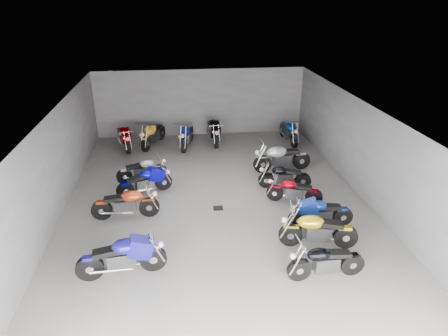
# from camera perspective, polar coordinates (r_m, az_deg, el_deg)

# --- Properties ---
(ground) EXTENTS (14.00, 14.00, 0.00)m
(ground) POSITION_cam_1_polar(r_m,az_deg,el_deg) (13.64, -1.08, -4.73)
(ground) COLOR gray
(ground) RESTS_ON ground
(wall_back) EXTENTS (10.00, 0.10, 3.20)m
(wall_back) POSITION_cam_1_polar(r_m,az_deg,el_deg) (19.57, -3.37, 9.30)
(wall_back) COLOR gray
(wall_back) RESTS_ON ground
(wall_left) EXTENTS (0.10, 14.00, 3.20)m
(wall_left) POSITION_cam_1_polar(r_m,az_deg,el_deg) (13.42, -22.88, 0.35)
(wall_left) COLOR gray
(wall_left) RESTS_ON ground
(wall_right) EXTENTS (0.10, 14.00, 3.20)m
(wall_right) POSITION_cam_1_polar(r_m,az_deg,el_deg) (14.32, 19.20, 2.37)
(wall_right) COLOR gray
(wall_right) RESTS_ON ground
(ceiling) EXTENTS (10.00, 14.00, 0.04)m
(ceiling) POSITION_cam_1_polar(r_m,az_deg,el_deg) (12.41, -1.20, 8.41)
(ceiling) COLOR black
(ceiling) RESTS_ON wall_back
(drain_grate) EXTENTS (0.32, 0.32, 0.01)m
(drain_grate) POSITION_cam_1_polar(r_m,az_deg,el_deg) (13.20, -0.85, -5.75)
(drain_grate) COLOR black
(drain_grate) RESTS_ON ground
(motorcycle_left_b) EXTENTS (2.23, 0.51, 0.98)m
(motorcycle_left_b) POSITION_cam_1_polar(r_m,az_deg,el_deg) (10.42, -14.28, -12.19)
(motorcycle_left_b) COLOR black
(motorcycle_left_b) RESTS_ON ground
(motorcycle_left_d) EXTENTS (2.10, 0.41, 0.93)m
(motorcycle_left_d) POSITION_cam_1_polar(r_m,az_deg,el_deg) (12.82, -13.81, -4.93)
(motorcycle_left_d) COLOR black
(motorcycle_left_d) RESTS_ON ground
(motorcycle_left_e) EXTENTS (1.91, 0.88, 0.88)m
(motorcycle_left_e) POSITION_cam_1_polar(r_m,az_deg,el_deg) (14.14, -11.19, -1.92)
(motorcycle_left_e) COLOR black
(motorcycle_left_e) RESTS_ON ground
(motorcycle_left_f) EXTENTS (1.88, 0.56, 0.83)m
(motorcycle_left_f) POSITION_cam_1_polar(r_m,az_deg,el_deg) (15.15, -11.56, -0.25)
(motorcycle_left_f) COLOR black
(motorcycle_left_f) RESTS_ON ground
(motorcycle_right_a) EXTENTS (1.99, 0.41, 0.88)m
(motorcycle_right_a) POSITION_cam_1_polar(r_m,az_deg,el_deg) (10.36, 14.29, -12.78)
(motorcycle_right_a) COLOR black
(motorcycle_right_a) RESTS_ON ground
(motorcycle_right_b) EXTENTS (2.17, 0.60, 0.96)m
(motorcycle_right_b) POSITION_cam_1_polar(r_m,az_deg,el_deg) (11.41, 13.20, -8.62)
(motorcycle_right_b) COLOR black
(motorcycle_right_b) RESTS_ON ground
(motorcycle_right_c) EXTENTS (2.00, 0.38, 0.88)m
(motorcycle_right_c) POSITION_cam_1_polar(r_m,az_deg,el_deg) (12.32, 13.55, -6.28)
(motorcycle_right_c) COLOR black
(motorcycle_right_c) RESTS_ON ground
(motorcycle_right_d) EXTENTS (1.79, 0.81, 0.83)m
(motorcycle_right_d) POSITION_cam_1_polar(r_m,az_deg,el_deg) (13.53, 9.92, -3.20)
(motorcycle_right_d) COLOR black
(motorcycle_right_d) RESTS_ON ground
(motorcycle_right_e) EXTENTS (1.90, 0.48, 0.84)m
(motorcycle_right_e) POSITION_cam_1_polar(r_m,az_deg,el_deg) (14.49, 8.58, -1.17)
(motorcycle_right_e) COLOR black
(motorcycle_right_e) RESTS_ON ground
(motorcycle_right_f) EXTENTS (2.33, 0.52, 1.03)m
(motorcycle_right_f) POSITION_cam_1_polar(r_m,az_deg,el_deg) (15.82, 8.20, 1.48)
(motorcycle_right_f) COLOR black
(motorcycle_right_f) RESTS_ON ground
(motorcycle_back_a) EXTENTS (0.80, 2.15, 0.97)m
(motorcycle_back_a) POSITION_cam_1_polar(r_m,az_deg,el_deg) (18.56, -14.12, 4.32)
(motorcycle_back_a) COLOR black
(motorcycle_back_a) RESTS_ON ground
(motorcycle_back_b) EXTENTS (1.04, 2.19, 1.02)m
(motorcycle_back_b) POSITION_cam_1_polar(r_m,az_deg,el_deg) (18.57, -10.14, 4.77)
(motorcycle_back_b) COLOR black
(motorcycle_back_b) RESTS_ON ground
(motorcycle_back_c) EXTENTS (0.69, 2.27, 1.01)m
(motorcycle_back_c) POSITION_cam_1_polar(r_m,az_deg,el_deg) (18.26, -5.33, 4.71)
(motorcycle_back_c) COLOR black
(motorcycle_back_c) RESTS_ON ground
(motorcycle_back_d) EXTENTS (0.51, 2.40, 1.06)m
(motorcycle_back_d) POSITION_cam_1_polar(r_m,az_deg,el_deg) (18.72, -1.55, 5.37)
(motorcycle_back_d) COLOR black
(motorcycle_back_d) RESTS_ON ground
(motorcycle_back_f) EXTENTS (0.47, 2.27, 1.00)m
(motorcycle_back_f) POSITION_cam_1_polar(r_m,az_deg,el_deg) (18.99, 9.26, 5.23)
(motorcycle_back_f) COLOR black
(motorcycle_back_f) RESTS_ON ground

